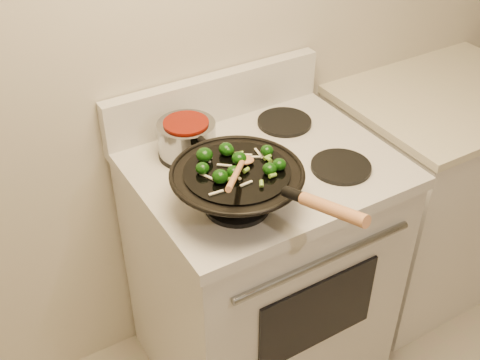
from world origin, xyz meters
TOP-DOWN VIEW (x-y plane):
  - stove at (-0.29, 1.17)m, footprint 0.78×0.67m
  - counter_unit at (0.56, 1.20)m, footprint 0.78×0.62m
  - wok at (-0.47, 1.02)m, footprint 0.36×0.59m
  - stirfry at (-0.46, 1.04)m, footprint 0.24×0.22m
  - wooden_spoon at (-0.48, 0.99)m, footprint 0.20×0.23m
  - saucepan at (-0.47, 1.32)m, footprint 0.18×0.28m

SIDE VIEW (x-z plane):
  - counter_unit at x=0.56m, z-range 0.00..0.91m
  - stove at x=-0.29m, z-range -0.07..1.01m
  - saucepan at x=-0.47m, z-range 0.93..1.04m
  - wok at x=-0.47m, z-range 0.89..1.10m
  - stirfry at x=-0.46m, z-range 1.04..1.08m
  - wooden_spoon at x=-0.48m, z-range 1.03..1.13m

